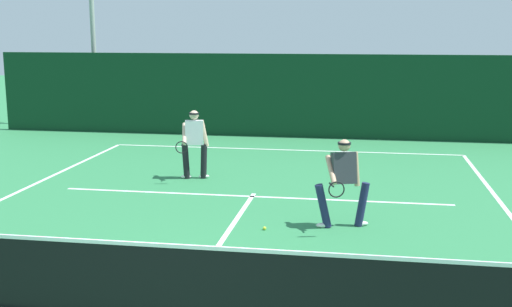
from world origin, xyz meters
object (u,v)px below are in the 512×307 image
object	(u,v)px
player_far	(194,141)
light_pole	(92,4)
player_near	(343,179)
tennis_ball	(264,228)

from	to	relation	value
player_far	light_pole	size ratio (longest dim) A/B	0.23
player_near	light_pole	size ratio (longest dim) A/B	0.22
player_far	tennis_ball	world-z (taller)	player_far
light_pole	tennis_ball	bearing A→B (deg)	-55.17
player_near	player_far	size ratio (longest dim) A/B	0.98
tennis_ball	light_pole	size ratio (longest dim) A/B	0.01
player_near	light_pole	bearing A→B (deg)	-67.47
light_pole	player_near	bearing A→B (deg)	-49.94
player_near	tennis_ball	world-z (taller)	player_near
light_pole	player_far	bearing A→B (deg)	-53.64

